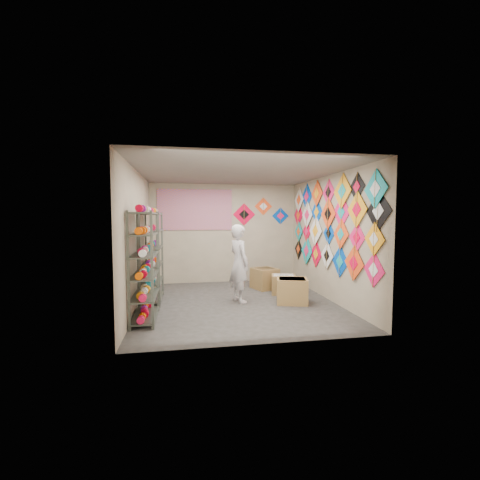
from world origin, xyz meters
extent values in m
plane|color=#312E2B|center=(0.00, 0.00, 0.00)|extent=(4.50, 4.50, 0.00)
plane|color=tan|center=(0.00, 2.25, 1.35)|extent=(4.00, 0.00, 4.00)
plane|color=tan|center=(0.00, -2.25, 1.35)|extent=(4.00, 0.00, 4.00)
plane|color=tan|center=(-2.00, 0.00, 1.35)|extent=(0.00, 4.50, 4.50)
plane|color=tan|center=(2.00, 0.00, 1.35)|extent=(0.00, 4.50, 4.50)
plane|color=slate|center=(0.00, 0.00, 2.70)|extent=(4.50, 4.50, 0.00)
cube|color=#4C5147|center=(-1.78, -0.85, 0.95)|extent=(0.40, 1.10, 1.90)
cube|color=#4C5147|center=(-1.78, 0.45, 0.95)|extent=(0.40, 1.10, 1.90)
cylinder|color=#FA1249|center=(-1.78, -1.33, 1.04)|extent=(0.12, 0.10, 0.12)
cylinder|color=#FF5900|center=(-1.78, -1.14, 1.04)|extent=(0.12, 0.10, 0.12)
cylinder|color=orange|center=(-1.78, -0.95, 1.04)|extent=(0.12, 0.10, 0.12)
cylinder|color=white|center=(-1.78, -0.75, 1.04)|extent=(0.12, 0.10, 0.12)
cylinder|color=red|center=(-1.78, -0.56, 1.04)|extent=(0.12, 0.10, 0.12)
cylinder|color=purple|center=(-1.78, -0.37, 1.04)|extent=(0.12, 0.10, 0.12)
cylinder|color=#CFB788|center=(-1.78, -0.03, 1.04)|extent=(0.12, 0.10, 0.12)
cylinder|color=teal|center=(-1.78, 0.16, 1.04)|extent=(0.12, 0.10, 0.12)
cylinder|color=#FA1249|center=(-1.78, 0.35, 1.04)|extent=(0.12, 0.10, 0.12)
cylinder|color=#FF5900|center=(-1.78, 0.55, 1.04)|extent=(0.12, 0.10, 0.12)
cylinder|color=orange|center=(-1.78, 0.74, 1.04)|extent=(0.12, 0.10, 0.12)
cylinder|color=white|center=(-1.78, 0.93, 1.04)|extent=(0.12, 0.10, 0.12)
cube|color=#EE185F|center=(1.99, -1.76, 0.92)|extent=(0.02, 0.60, 0.60)
cube|color=#FA4816|center=(1.97, -1.16, 0.95)|extent=(0.03, 0.67, 0.67)
cube|color=#0044B9|center=(1.99, -0.59, 0.91)|extent=(0.02, 0.66, 0.66)
cube|color=silver|center=(1.97, -0.03, 0.96)|extent=(0.03, 0.60, 0.60)
cube|color=#E6002F|center=(1.99, 0.60, 0.92)|extent=(0.02, 0.64, 0.64)
cube|color=#0D9EA9|center=(1.97, 1.16, 0.94)|extent=(0.04, 0.71, 0.71)
cube|color=black|center=(1.99, 1.79, 0.93)|extent=(0.03, 0.57, 0.57)
cube|color=#F6A015|center=(1.97, -1.78, 1.44)|extent=(0.01, 0.56, 0.56)
cube|color=#EE185F|center=(1.99, -1.21, 1.43)|extent=(0.03, 0.55, 0.55)
cube|color=#FA4816|center=(1.97, -0.64, 1.46)|extent=(0.03, 0.61, 0.61)
cube|color=#0044B9|center=(1.99, -0.06, 1.45)|extent=(0.01, 0.52, 0.52)
cube|color=silver|center=(1.97, 0.61, 1.47)|extent=(0.04, 0.72, 0.72)
cube|color=#E6002F|center=(1.99, 1.21, 1.44)|extent=(0.02, 0.53, 0.53)
cube|color=#0D9EA9|center=(1.97, 1.75, 1.41)|extent=(0.01, 0.56, 0.56)
cube|color=black|center=(1.99, -1.84, 1.89)|extent=(0.04, 0.69, 0.69)
cube|color=#F6A015|center=(1.97, -1.22, 1.93)|extent=(0.02, 0.67, 0.67)
cube|color=#EE185F|center=(1.99, -0.61, 1.90)|extent=(0.01, 0.68, 0.68)
cube|color=#FA4816|center=(1.97, -0.04, 1.87)|extent=(0.02, 0.70, 0.70)
cube|color=#0044B9|center=(1.99, 0.60, 1.92)|extent=(0.02, 0.62, 0.62)
cube|color=silver|center=(1.97, 1.15, 1.86)|extent=(0.03, 0.67, 0.67)
cube|color=#E6002F|center=(1.99, 1.83, 1.86)|extent=(0.03, 0.65, 0.65)
cube|color=#0D9EA9|center=(1.97, -1.77, 2.25)|extent=(0.02, 0.66, 0.66)
cube|color=black|center=(1.99, -1.17, 2.34)|extent=(0.03, 0.54, 0.54)
cube|color=#F6A015|center=(1.97, -0.65, 2.31)|extent=(0.04, 0.71, 0.71)
cube|color=#EE185F|center=(1.99, -0.01, 2.33)|extent=(0.03, 0.59, 0.59)
cube|color=#FA4816|center=(1.97, 0.57, 2.35)|extent=(0.03, 0.62, 0.62)
cube|color=#0044B9|center=(1.99, 1.24, 2.32)|extent=(0.03, 0.68, 0.68)
cube|color=silver|center=(1.97, 1.76, 2.27)|extent=(0.04, 0.67, 0.67)
cube|color=#E6002F|center=(0.55, 2.24, 1.87)|extent=(0.63, 0.02, 0.63)
cube|color=#FA4816|center=(1.10, 2.24, 2.10)|extent=(0.50, 0.02, 0.50)
cube|color=#0044B9|center=(1.60, 2.24, 1.83)|extent=(0.48, 0.02, 0.48)
cube|color=#8854B7|center=(-0.80, 2.23, 2.00)|extent=(2.00, 0.01, 1.10)
imported|color=silver|center=(0.04, 0.08, 0.82)|extent=(0.84, 0.76, 1.64)
cube|color=#9E7A45|center=(1.11, -0.23, 0.26)|extent=(0.74, 0.67, 0.52)
cube|color=#9E7A45|center=(1.18, 0.58, 0.22)|extent=(0.64, 0.57, 0.45)
cube|color=#9E7A45|center=(0.89, 1.20, 0.26)|extent=(0.70, 0.73, 0.52)
camera|label=1|loc=(-1.09, -6.55, 1.79)|focal=24.00mm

